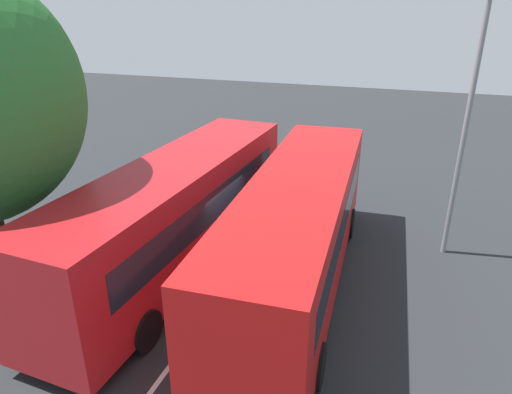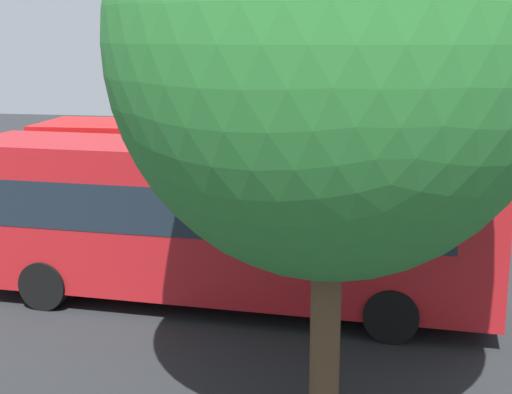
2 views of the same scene
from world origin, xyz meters
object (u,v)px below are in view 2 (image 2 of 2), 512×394
bus_far_left (253,184)px  bus_center_left (222,219)px  depot_tree (331,43)px  street_lamp (169,60)px

bus_far_left → bus_center_left: bearing=88.4°
depot_tree → bus_center_left: bearing=-59.7°
street_lamp → depot_tree: bearing=1.3°
bus_center_left → depot_tree: bearing=123.9°
street_lamp → depot_tree: (-5.88, 11.88, 0.61)m
bus_far_left → bus_center_left: same height
bus_center_left → bus_far_left: bearing=-85.9°
bus_far_left → bus_center_left: (-0.04, 3.69, 0.00)m
bus_center_left → depot_tree: (-2.50, 4.28, 3.56)m
bus_far_left → bus_center_left: size_ratio=1.00×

